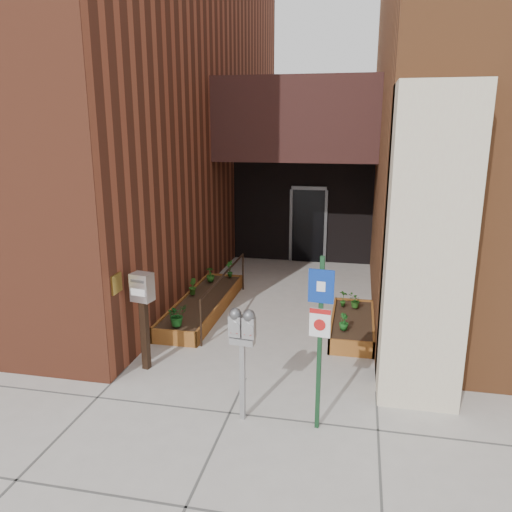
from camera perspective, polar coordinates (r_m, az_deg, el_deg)
The scene contains 15 objects.
ground at distance 8.08m, azimuth -1.19°, elevation -13.82°, with size 80.00×80.00×0.00m, color #9E9991.
architecture at distance 13.97m, azimuth 4.63°, elevation 19.23°, with size 20.00×14.60×10.00m.
planter_left at distance 10.78m, azimuth -6.04°, elevation -5.61°, with size 0.90×3.60×0.30m.
planter_right at distance 9.84m, azimuth 10.95°, elevation -7.82°, with size 0.80×2.20×0.30m.
handrail at distance 10.40m, azimuth -3.59°, elevation -2.75°, with size 0.04×3.34×0.90m.
parking_meter at distance 6.55m, azimuth -1.59°, elevation -9.00°, with size 0.36×0.18×1.58m.
sign_post at distance 6.31m, azimuth 7.33°, elevation -7.96°, with size 0.32×0.09×2.33m.
payment_dropbox at distance 8.12m, azimuth -12.80°, elevation -5.00°, with size 0.36×0.30×1.62m.
shrub_left_a at distance 9.28m, azimuth -9.03°, elevation -6.66°, with size 0.37×0.37×0.41m, color #19571B.
shrub_left_b at distance 10.93m, azimuth -7.29°, elevation -3.47°, with size 0.19×0.19×0.35m, color #295C1A.
shrub_left_c at distance 11.77m, azimuth -5.24°, elevation -2.09°, with size 0.20×0.20×0.35m, color #225919.
shrub_left_d at distance 12.08m, azimuth -3.04°, elevation -1.46°, with size 0.22×0.22×0.41m, color #1A5217.
shrub_right_a at distance 9.15m, azimuth 10.01°, elevation -7.39°, with size 0.17×0.17×0.30m, color #18561B.
shrub_right_b at distance 10.29m, azimuth 9.95°, elevation -4.76°, with size 0.18×0.18×0.34m, color #1F5618.
shrub_right_c at distance 10.25m, azimuth 11.26°, elevation -5.04°, with size 0.26×0.26×0.29m, color #225418.
Camera 1 is at (1.61, -6.92, 3.84)m, focal length 35.00 mm.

